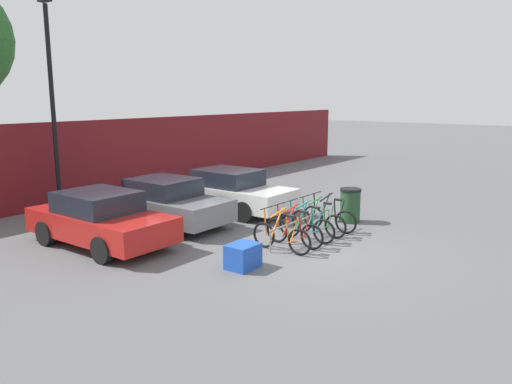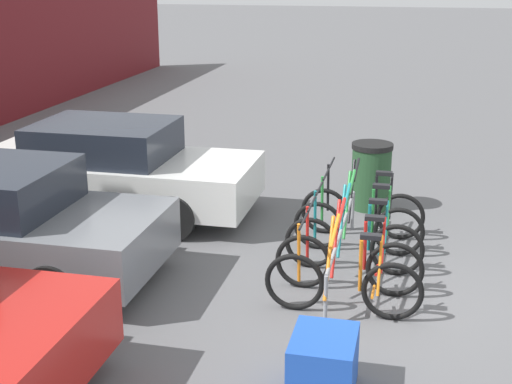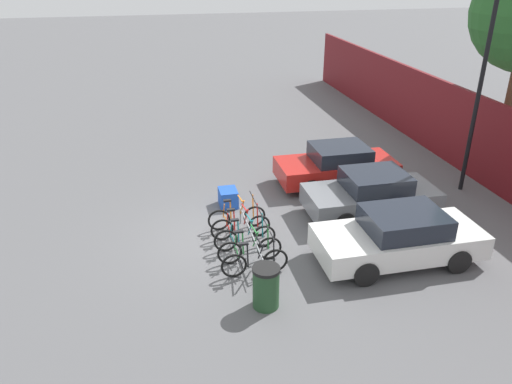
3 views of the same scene
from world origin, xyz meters
name	(u,v)px [view 3 (image 3 of 3)]	position (x,y,z in m)	size (l,w,h in m)	color
ground_plane	(222,237)	(0.00, 0.00, 0.00)	(120.00, 120.00, 0.00)	#59595B
bike_rack	(251,234)	(0.80, 0.68, 0.47)	(2.95, 0.04, 0.57)	gray
bicycle_orange	(237,217)	(-0.41, 0.53, 0.38)	(0.68, 1.71, 1.05)	black
bicycle_red	(241,226)	(0.17, 0.53, 0.38)	(0.68, 1.71, 1.05)	black
bicycle_teal	(245,237)	(0.77, 0.53, 0.38)	(0.68, 1.71, 1.05)	black
bicycle_green	(250,249)	(1.40, 0.53, 0.38)	(0.68, 1.71, 1.05)	black
bicycle_black	(255,262)	(2.00, 0.53, 0.38)	(0.68, 1.71, 1.05)	black
car_red	(337,165)	(-2.75, 4.48, 0.69)	(1.91, 4.05, 1.40)	red
car_grey	(372,194)	(-0.35, 4.68, 0.69)	(1.91, 3.96, 1.40)	slate
car_white	(399,237)	(2.16, 4.30, 0.69)	(1.91, 4.29, 1.40)	silver
lamp_post	(481,80)	(-1.40, 8.50, 3.73)	(0.24, 0.44, 6.74)	black
trash_bin	(266,287)	(3.26, 0.50, 0.52)	(0.63, 0.63, 1.03)	#234728
cargo_crate	(228,198)	(-1.92, 0.53, 0.28)	(0.70, 0.56, 0.55)	blue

